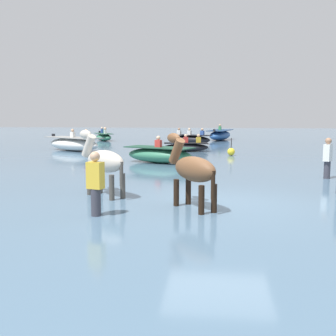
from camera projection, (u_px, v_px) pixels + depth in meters
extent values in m
plane|color=#756B56|center=(219.00, 217.00, 9.61)|extent=(120.00, 120.00, 0.00)
cube|color=slate|center=(217.00, 162.00, 19.45)|extent=(90.00, 90.00, 0.32)
ellipsoid|color=beige|center=(105.00, 161.00, 10.26)|extent=(1.36, 1.24, 0.55)
cylinder|color=#45423C|center=(89.00, 189.00, 10.59)|extent=(0.13, 0.13, 0.93)
cylinder|color=#45423C|center=(100.00, 187.00, 10.82)|extent=(0.13, 0.13, 0.93)
cylinder|color=#45423C|center=(112.00, 194.00, 9.90)|extent=(0.13, 0.13, 0.93)
cylinder|color=#45423C|center=(123.00, 192.00, 10.13)|extent=(0.13, 0.13, 0.93)
cylinder|color=beige|center=(89.00, 146.00, 10.74)|extent=(0.53, 0.49, 0.63)
ellipsoid|color=beige|center=(86.00, 134.00, 10.80)|extent=(0.49, 0.45, 0.24)
cylinder|color=#45423C|center=(121.00, 174.00, 9.83)|extent=(0.09, 0.09, 0.59)
ellipsoid|color=brown|center=(195.00, 169.00, 8.88)|extent=(1.21, 1.36, 0.54)
cylinder|color=black|center=(176.00, 200.00, 9.30)|extent=(0.13, 0.13, 0.92)
cylinder|color=black|center=(188.00, 198.00, 9.47)|extent=(0.13, 0.13, 0.92)
cylinder|color=black|center=(201.00, 208.00, 8.49)|extent=(0.13, 0.13, 0.92)
cylinder|color=black|center=(214.00, 206.00, 8.66)|extent=(0.13, 0.13, 0.92)
cylinder|color=brown|center=(177.00, 151.00, 9.44)|extent=(0.48, 0.53, 0.62)
ellipsoid|color=brown|center=(174.00, 138.00, 9.52)|extent=(0.44, 0.49, 0.23)
cylinder|color=black|center=(213.00, 185.00, 8.37)|extent=(0.09, 0.09, 0.58)
ellipsoid|color=#337556|center=(159.00, 155.00, 17.59)|extent=(3.27, 2.28, 0.64)
cube|color=#1E4634|center=(159.00, 147.00, 17.55)|extent=(3.14, 2.19, 0.04)
cube|color=red|center=(158.00, 144.00, 17.45)|extent=(0.31, 0.27, 0.30)
sphere|color=beige|center=(158.00, 138.00, 17.42)|extent=(0.18, 0.18, 0.18)
ellipsoid|color=#337556|center=(104.00, 137.00, 32.53)|extent=(2.17, 2.78, 0.54)
cube|color=#1E4634|center=(104.00, 134.00, 32.50)|extent=(2.08, 2.67, 0.04)
cube|color=black|center=(100.00, 132.00, 33.64)|extent=(0.20, 0.18, 0.18)
cube|color=white|center=(105.00, 132.00, 31.78)|extent=(0.29, 0.32, 0.30)
sphere|color=tan|center=(105.00, 129.00, 31.75)|extent=(0.18, 0.18, 0.18)
cube|color=#388E51|center=(105.00, 131.00, 32.52)|extent=(0.29, 0.32, 0.30)
sphere|color=beige|center=(105.00, 128.00, 32.49)|extent=(0.18, 0.18, 0.18)
cube|color=#3356A8|center=(102.00, 131.00, 33.17)|extent=(0.29, 0.32, 0.30)
sphere|color=beige|center=(102.00, 128.00, 33.14)|extent=(0.18, 0.18, 0.18)
ellipsoid|color=black|center=(186.00, 147.00, 23.04)|extent=(2.60, 1.13, 0.45)
cube|color=black|center=(186.00, 143.00, 23.01)|extent=(2.50, 1.09, 0.04)
cube|color=gold|center=(198.00, 140.00, 23.05)|extent=(0.28, 0.21, 0.30)
sphere|color=tan|center=(198.00, 136.00, 23.02)|extent=(0.18, 0.18, 0.18)
cube|color=red|center=(186.00, 140.00, 23.10)|extent=(0.28, 0.21, 0.30)
sphere|color=beige|center=(186.00, 136.00, 23.07)|extent=(0.18, 0.18, 0.18)
ellipsoid|color=black|center=(190.00, 139.00, 29.29)|extent=(3.27, 2.35, 0.58)
cube|color=black|center=(190.00, 135.00, 29.25)|extent=(3.14, 2.25, 0.04)
cube|color=white|center=(179.00, 132.00, 29.62)|extent=(0.31, 0.28, 0.30)
sphere|color=#A37556|center=(179.00, 129.00, 29.59)|extent=(0.18, 0.18, 0.18)
cube|color=white|center=(189.00, 133.00, 29.12)|extent=(0.31, 0.28, 0.30)
sphere|color=beige|center=(189.00, 129.00, 29.09)|extent=(0.18, 0.18, 0.18)
cube|color=#3356A8|center=(202.00, 133.00, 28.87)|extent=(0.31, 0.28, 0.30)
sphere|color=tan|center=(202.00, 129.00, 28.84)|extent=(0.18, 0.18, 0.18)
ellipsoid|color=#28518E|center=(220.00, 135.00, 33.25)|extent=(2.33, 4.39, 0.77)
cube|color=navy|center=(220.00, 130.00, 33.20)|extent=(2.24, 4.22, 0.04)
cube|color=black|center=(214.00, 130.00, 31.32)|extent=(0.18, 0.15, 0.18)
cube|color=#388E51|center=(220.00, 128.00, 33.18)|extent=(0.24, 0.29, 0.30)
sphere|color=tan|center=(220.00, 125.00, 33.15)|extent=(0.18, 0.18, 0.18)
ellipsoid|color=silver|center=(73.00, 144.00, 23.52)|extent=(4.04, 3.28, 0.73)
cube|color=gray|center=(73.00, 138.00, 23.47)|extent=(3.88, 3.15, 0.04)
cube|color=black|center=(53.00, 135.00, 24.67)|extent=(0.19, 0.20, 0.18)
cube|color=red|center=(86.00, 135.00, 22.78)|extent=(0.32, 0.29, 0.30)
sphere|color=tan|center=(86.00, 131.00, 22.75)|extent=(0.18, 0.18, 0.18)
cube|color=white|center=(73.00, 135.00, 23.43)|extent=(0.32, 0.29, 0.30)
sphere|color=tan|center=(73.00, 130.00, 23.40)|extent=(0.18, 0.18, 0.18)
cylinder|color=#383842|center=(327.00, 175.00, 13.28)|extent=(0.20, 0.20, 0.88)
cube|color=white|center=(328.00, 153.00, 13.19)|extent=(0.34, 0.38, 0.54)
sphere|color=#A37556|center=(328.00, 141.00, 13.14)|extent=(0.20, 0.20, 0.20)
cylinder|color=#383842|center=(96.00, 210.00, 8.38)|extent=(0.20, 0.20, 0.88)
cube|color=gold|center=(95.00, 175.00, 8.29)|extent=(0.37, 0.29, 0.54)
sphere|color=tan|center=(95.00, 156.00, 8.24)|extent=(0.20, 0.20, 0.20)
sphere|color=yellow|center=(231.00, 152.00, 20.77)|extent=(0.38, 0.38, 0.38)
cylinder|color=black|center=(231.00, 143.00, 20.71)|extent=(0.04, 0.04, 0.50)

